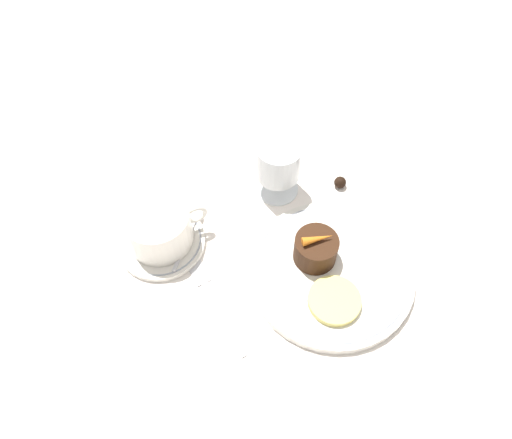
# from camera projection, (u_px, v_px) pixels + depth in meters

# --- Properties ---
(ground_plane) EXTENTS (3.00, 3.00, 0.00)m
(ground_plane) POSITION_uv_depth(u_px,v_px,m) (297.00, 263.00, 0.73)
(ground_plane) COLOR white
(dinner_plate) EXTENTS (0.24, 0.24, 0.01)m
(dinner_plate) POSITION_uv_depth(u_px,v_px,m) (331.00, 272.00, 0.72)
(dinner_plate) COLOR white
(dinner_plate) RESTS_ON ground_plane
(saucer) EXTENTS (0.13, 0.13, 0.01)m
(saucer) POSITION_uv_depth(u_px,v_px,m) (161.00, 242.00, 0.75)
(saucer) COLOR white
(saucer) RESTS_ON ground_plane
(coffee_cup) EXTENTS (0.12, 0.10, 0.06)m
(coffee_cup) POSITION_uv_depth(u_px,v_px,m) (159.00, 227.00, 0.72)
(coffee_cup) COLOR white
(coffee_cup) RESTS_ON saucer
(spoon) EXTENTS (0.08, 0.10, 0.00)m
(spoon) POSITION_uv_depth(u_px,v_px,m) (190.00, 232.00, 0.75)
(spoon) COLOR silver
(spoon) RESTS_ON saucer
(wine_glass) EXTENTS (0.07, 0.07, 0.10)m
(wine_glass) POSITION_uv_depth(u_px,v_px,m) (278.00, 164.00, 0.76)
(wine_glass) COLOR silver
(wine_glass) RESTS_ON ground_plane
(fork) EXTENTS (0.04, 0.17, 0.01)m
(fork) POSITION_uv_depth(u_px,v_px,m) (209.00, 292.00, 0.71)
(fork) COLOR silver
(fork) RESTS_ON ground_plane
(dessert_cake) EXTENTS (0.06, 0.06, 0.04)m
(dessert_cake) POSITION_uv_depth(u_px,v_px,m) (316.00, 249.00, 0.71)
(dessert_cake) COLOR #381E0F
(dessert_cake) RESTS_ON dinner_plate
(carrot_garnish) EXTENTS (0.05, 0.02, 0.01)m
(carrot_garnish) POSITION_uv_depth(u_px,v_px,m) (318.00, 239.00, 0.68)
(carrot_garnish) COLOR orange
(carrot_garnish) RESTS_ON dessert_cake
(pineapple_slice) EXTENTS (0.07, 0.07, 0.01)m
(pineapple_slice) POSITION_uv_depth(u_px,v_px,m) (334.00, 301.00, 0.68)
(pineapple_slice) COLOR #EFE075
(pineapple_slice) RESTS_ON dinner_plate
(chocolate_truffle) EXTENTS (0.02, 0.02, 0.02)m
(chocolate_truffle) POSITION_uv_depth(u_px,v_px,m) (340.00, 182.00, 0.81)
(chocolate_truffle) COLOR black
(chocolate_truffle) RESTS_ON ground_plane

